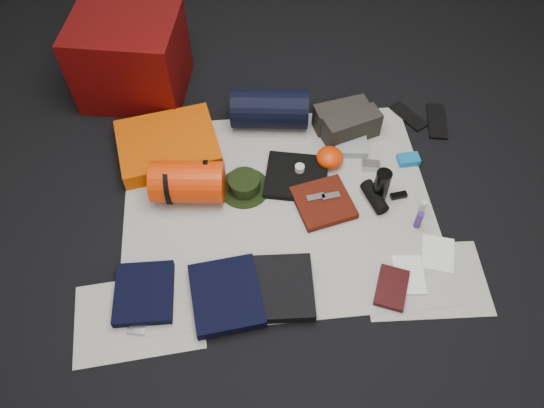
{
  "coord_description": "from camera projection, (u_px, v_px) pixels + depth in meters",
  "views": [
    {
      "loc": [
        -0.2,
        -1.58,
        2.27
      ],
      "look_at": [
        -0.04,
        -0.05,
        0.1
      ],
      "focal_mm": 35.0,
      "sensor_mm": 36.0,
      "label": 1
    }
  ],
  "objects": [
    {
      "name": "newspaper_mat",
      "position": [
        278.0,
        206.0,
        2.78
      ],
      "size": [
        1.6,
        1.3,
        0.01
      ],
      "primitive_type": "cube",
      "color": "beige",
      "rests_on": "floor"
    },
    {
      "name": "map_printout",
      "position": [
        438.0,
        253.0,
        2.6
      ],
      "size": [
        0.21,
        0.24,
        0.01
      ],
      "primitive_type": "cube",
      "rotation": [
        0.0,
        0.0,
        -0.32
      ],
      "color": "white",
      "rests_on": "newspaper_mat"
    },
    {
      "name": "stuff_sack",
      "position": [
        188.0,
        182.0,
        2.72
      ],
      "size": [
        0.39,
        0.26,
        0.22
      ],
      "primitive_type": "cylinder",
      "rotation": [
        0.0,
        1.57,
        -0.12
      ],
      "color": "red",
      "rests_on": "newspaper_mat"
    },
    {
      "name": "sack_strap_left",
      "position": [
        168.0,
        184.0,
        2.72
      ],
      "size": [
        0.02,
        0.22,
        0.22
      ],
      "primitive_type": "cylinder",
      "rotation": [
        0.0,
        1.57,
        0.0
      ],
      "color": "black",
      "rests_on": "newspaper_mat"
    },
    {
      "name": "first_aid_pouch",
      "position": [
        351.0,
        147.0,
        2.98
      ],
      "size": [
        0.2,
        0.16,
        0.05
      ],
      "primitive_type": "cube",
      "rotation": [
        0.0,
        0.0,
        -0.13
      ],
      "color": "gray",
      "rests_on": "newspaper_mat"
    },
    {
      "name": "cyan_case",
      "position": [
        408.0,
        160.0,
        2.93
      ],
      "size": [
        0.12,
        0.08,
        0.04
      ],
      "primitive_type": "cube",
      "rotation": [
        0.0,
        0.0,
        0.05
      ],
      "color": "#1167A5",
      "rests_on": "newspaper_mat"
    },
    {
      "name": "trousers_navy_a",
      "position": [
        144.0,
        293.0,
        2.46
      ],
      "size": [
        0.28,
        0.31,
        0.05
      ],
      "primitive_type": "cube",
      "rotation": [
        0.0,
        0.0,
        -0.03
      ],
      "color": "black",
      "rests_on": "newspaper_mat"
    },
    {
      "name": "navy_duffel",
      "position": [
        270.0,
        109.0,
        3.03
      ],
      "size": [
        0.46,
        0.28,
        0.23
      ],
      "primitive_type": "cylinder",
      "rotation": [
        0.0,
        1.57,
        -0.12
      ],
      "color": "black",
      "rests_on": "newspaper_mat"
    },
    {
      "name": "paperback_book",
      "position": [
        392.0,
        288.0,
        2.48
      ],
      "size": [
        0.21,
        0.25,
        0.03
      ],
      "primitive_type": "cube",
      "rotation": [
        0.0,
        0.0,
        -0.4
      ],
      "color": "black",
      "rests_on": "newspaper_mat"
    },
    {
      "name": "sleeping_pad",
      "position": [
        168.0,
        145.0,
        2.95
      ],
      "size": [
        0.6,
        0.53,
        0.1
      ],
      "primitive_type": "cube",
      "rotation": [
        0.0,
        0.0,
        0.18
      ],
      "color": "#CE4B02",
      "rests_on": "newspaper_mat"
    },
    {
      "name": "water_bottle",
      "position": [
        381.0,
        186.0,
        2.72
      ],
      "size": [
        0.09,
        0.09,
        0.2
      ],
      "primitive_type": "cylinder",
      "rotation": [
        0.0,
        0.0,
        0.11
      ],
      "color": "black",
      "rests_on": "newspaper_mat"
    },
    {
      "name": "boonie_brim",
      "position": [
        245.0,
        188.0,
        2.84
      ],
      "size": [
        0.36,
        0.36,
        0.01
      ],
      "primitive_type": "cylinder",
      "rotation": [
        0.0,
        0.0,
        0.41
      ],
      "color": "black",
      "rests_on": "newspaper_mat"
    },
    {
      "name": "compact_camera",
      "position": [
        371.0,
        166.0,
        2.9
      ],
      "size": [
        0.11,
        0.07,
        0.04
      ],
      "primitive_type": "cube",
      "rotation": [
        0.0,
        0.0,
        -0.19
      ],
      "color": "#B5B5BA",
      "rests_on": "newspaper_mat"
    },
    {
      "name": "tape_roll",
      "position": [
        300.0,
        168.0,
        2.85
      ],
      "size": [
        0.05,
        0.05,
        0.04
      ],
      "primitive_type": "cylinder",
      "color": "beige",
      "rests_on": "black_tshirt"
    },
    {
      "name": "flip_flop_right",
      "position": [
        437.0,
        121.0,
        3.12
      ],
      "size": [
        0.15,
        0.29,
        0.02
      ],
      "primitive_type": "cube",
      "rotation": [
        0.0,
        0.0,
        -0.2
      ],
      "color": "black",
      "rests_on": "floor"
    },
    {
      "name": "trousers_charcoal",
      "position": [
        282.0,
        288.0,
        2.47
      ],
      "size": [
        0.31,
        0.35,
        0.05
      ],
      "primitive_type": "cube",
      "rotation": [
        0.0,
        0.0,
        -0.05
      ],
      "color": "black",
      "rests_on": "newspaper_mat"
    },
    {
      "name": "boonie_crown",
      "position": [
        244.0,
        183.0,
        2.8
      ],
      "size": [
        0.17,
        0.17,
        0.07
      ],
      "primitive_type": "cylinder",
      "color": "black",
      "rests_on": "boonie_brim"
    },
    {
      "name": "key_cluster",
      "position": [
        138.0,
        326.0,
        2.38
      ],
      "size": [
        0.1,
        0.1,
        0.01
      ],
      "primitive_type": "cube",
      "rotation": [
        0.0,
        0.0,
        -0.24
      ],
      "color": "#B5B5BA",
      "rests_on": "newspaper_mat"
    },
    {
      "name": "energy_bar_a",
      "position": [
        316.0,
        197.0,
        2.75
      ],
      "size": [
        0.1,
        0.05,
        0.01
      ],
      "primitive_type": "cube",
      "rotation": [
        0.0,
        0.0,
        0.14
      ],
      "color": "#B5B5BA",
      "rests_on": "red_shirt"
    },
    {
      "name": "hiking_boot_left",
      "position": [
        341.0,
        116.0,
        3.04
      ],
      "size": [
        0.33,
        0.17,
        0.15
      ],
      "primitive_type": "cube",
      "rotation": [
        0.0,
        0.0,
        0.2
      ],
      "color": "#292620",
      "rests_on": "newspaper_mat"
    },
    {
      "name": "trousers_navy_b",
      "position": [
        226.0,
        295.0,
        2.45
      ],
      "size": [
        0.35,
        0.39,
        0.06
      ],
      "primitive_type": "cube",
      "rotation": [
        0.0,
        0.0,
        0.1
      ],
      "color": "black",
      "rests_on": "newspaper_mat"
    },
    {
      "name": "sack_strap_right",
      "position": [
        207.0,
        181.0,
        2.73
      ],
      "size": [
        0.03,
        0.22,
        0.22
      ],
      "primitive_type": "cylinder",
      "rotation": [
        0.0,
        1.57,
        0.0
      ],
      "color": "black",
      "rests_on": "newspaper_mat"
    },
    {
      "name": "black_tshirt",
      "position": [
        296.0,
        177.0,
        2.86
      ],
      "size": [
        0.39,
        0.37,
        0.03
      ],
      "primitive_type": "cube",
      "rotation": [
        0.0,
        0.0,
        -0.22
      ],
      "color": "black",
      "rests_on": "newspaper_mat"
    },
    {
      "name": "speaker",
      "position": [
        374.0,
        197.0,
        2.76
      ],
      "size": [
        0.12,
        0.2,
        0.07
      ],
      "primitive_type": "cylinder",
      "rotation": [
        1.57,
        0.0,
        0.28
      ],
      "color": "black",
      "rests_on": "newspaper_mat"
    },
    {
      "name": "newspaper_sheet_front_left",
      "position": [
        139.0,
        317.0,
        2.42
      ],
      "size": [
        0.61,
        0.44,
        0.0
      ],
      "primitive_type": "cube",
      "rotation": [
        0.0,
        0.0,
        0.07
      ],
      "color": "beige",
      "rests_on": "floor"
    },
    {
      "name": "energy_bar_b",
      "position": [
        331.0,
        196.0,
        2.75
      ],
      "size": [
        0.1,
        0.05,
        0.01
      ],
      "primitive_type": "cube",
      "rotation": [
        0.0,
        0.0,
        0.14
      ],
      "color": "#B5B5BA",
      "rests_on": "red_shirt"
    },
    {
      "name": "map_booklet",
      "position": [
        409.0,
        275.0,
        2.53
      ],
      "size": [
        0.16,
        0.22,
        0.01
      ],
      "primitive_type": "cube",
      "rotation": [
        0.0,
        0.0,
        -0.1
      ],
      "color": "white",
      "rests_on": "newspaper_mat"
    },
    {
      "name": "newspaper_sheet_front_right",
      "position": [
        425.0,
        280.0,
        2.53
      ],
      "size": [
        0.6,
        0.43,
        0.0
      ],
      "primitive_type": "cube",
      "rotation": [
        0.0,
        0.0,
        -0.05
      ],
      "color": "beige",
      "rests_on": "floor"
    },
    {
      "name": "sunglasses",
      "position": [
        399.0,
        195.0,
        2.8
      ],
      "size": [
        0.09,
        0.05,
        0.02
      ],
      "primitive_type": "cube",
      "rotation": [
        0.0,
        0.0,
        0.13
      ],
      "color": "black",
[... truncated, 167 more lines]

